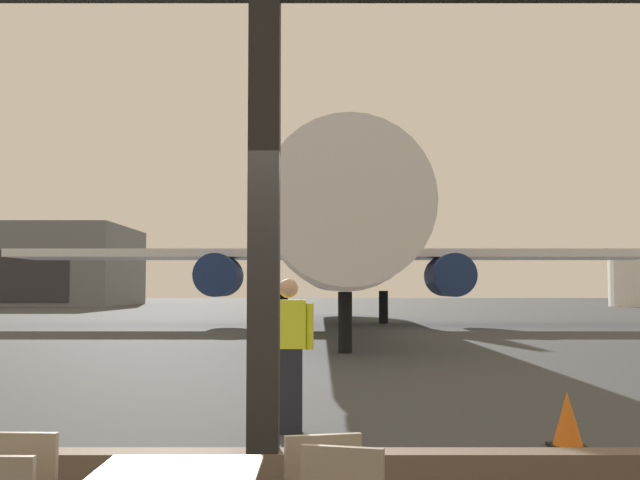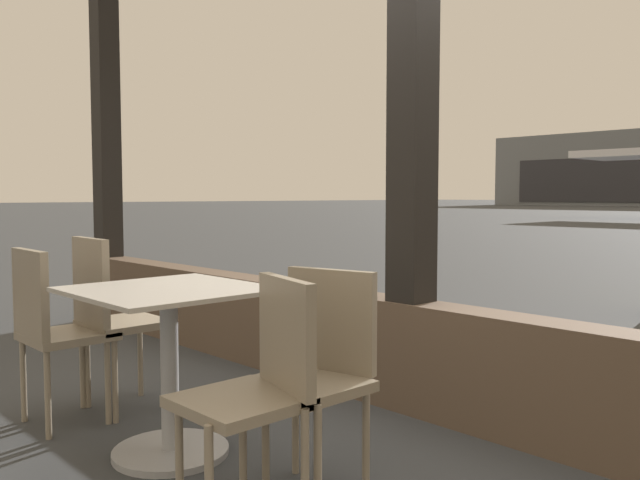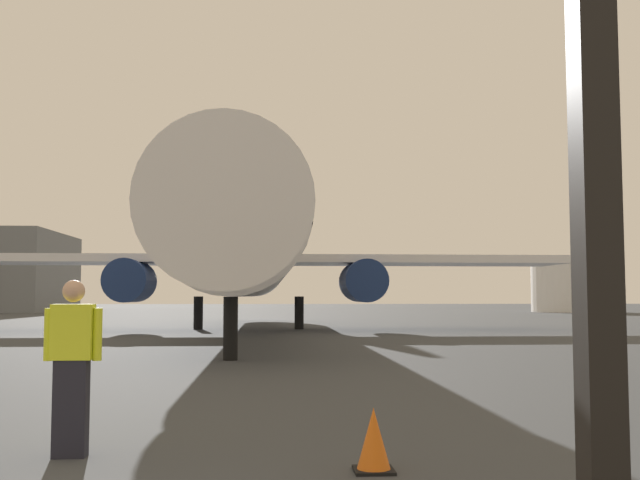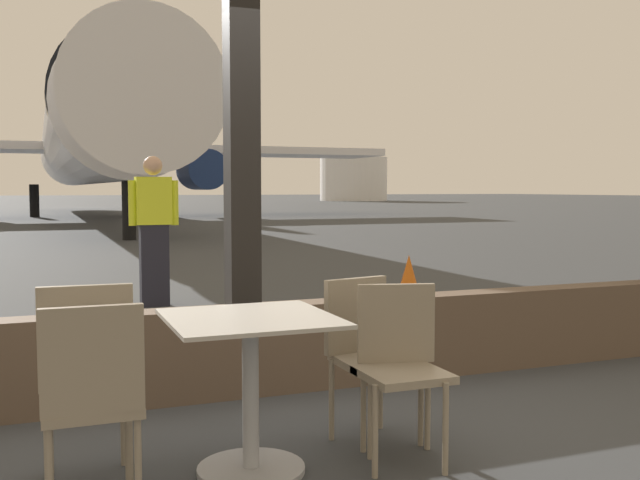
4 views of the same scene
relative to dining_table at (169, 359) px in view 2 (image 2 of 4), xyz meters
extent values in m
cube|color=brown|center=(0.32, 1.31, -0.14)|extent=(7.49, 0.24, 0.59)
cube|color=black|center=(-3.32, 1.31, 1.33)|extent=(0.20, 0.20, 3.54)
cube|color=black|center=(0.32, 1.31, 1.33)|extent=(0.20, 0.20, 3.54)
cube|color=#ADA89E|center=(0.00, 0.00, 0.31)|extent=(0.78, 0.78, 0.02)
cylinder|color=#9EA0A5|center=(0.00, 0.00, -0.07)|extent=(0.08, 0.08, 0.74)
cylinder|color=#9EA0A5|center=(0.00, 0.00, -0.42)|extent=(0.52, 0.52, 0.03)
cube|color=gray|center=(-0.74, 0.16, 0.03)|extent=(0.40, 0.40, 0.04)
cube|color=gray|center=(-0.75, -0.02, 0.28)|extent=(0.40, 0.06, 0.46)
cylinder|color=gray|center=(-0.90, 0.33, -0.20)|extent=(0.03, 0.03, 0.47)
cylinder|color=gray|center=(-0.56, 0.32, -0.20)|extent=(0.03, 0.03, 0.47)
cylinder|color=gray|center=(-0.91, -0.01, -0.20)|extent=(0.03, 0.03, 0.47)
cylinder|color=gray|center=(-0.58, -0.02, -0.20)|extent=(0.03, 0.03, 0.47)
cube|color=gray|center=(0.74, 0.16, 0.01)|extent=(0.40, 0.40, 0.04)
cube|color=gray|center=(0.70, 0.33, 0.23)|extent=(0.40, 0.13, 0.41)
cylinder|color=gray|center=(0.94, 0.03, -0.22)|extent=(0.03, 0.03, 0.44)
cylinder|color=gray|center=(0.61, -0.05, -0.22)|extent=(0.03, 0.03, 0.44)
cylinder|color=gray|center=(0.86, 0.36, -0.22)|extent=(0.03, 0.03, 0.44)
cylinder|color=gray|center=(0.53, 0.28, -0.22)|extent=(0.03, 0.03, 0.44)
cube|color=gray|center=(-0.74, -0.16, 0.01)|extent=(0.40, 0.40, 0.04)
cube|color=gray|center=(-0.74, -0.34, 0.25)|extent=(0.40, 0.05, 0.43)
cylinder|color=gray|center=(-0.91, 0.02, -0.21)|extent=(0.03, 0.03, 0.45)
cylinder|color=gray|center=(-0.57, 0.01, -0.21)|extent=(0.03, 0.03, 0.45)
cylinder|color=gray|center=(-0.91, -0.32, -0.21)|extent=(0.03, 0.03, 0.45)
cylinder|color=gray|center=(-0.57, -0.33, -0.21)|extent=(0.03, 0.03, 0.45)
cube|color=gray|center=(0.74, -0.16, 0.01)|extent=(0.40, 0.40, 0.04)
cube|color=gray|center=(0.79, 0.02, 0.23)|extent=(0.40, 0.14, 0.41)
cylinder|color=gray|center=(0.53, -0.27, -0.21)|extent=(0.03, 0.03, 0.45)
cylinder|color=gray|center=(0.95, -0.04, -0.21)|extent=(0.03, 0.03, 0.45)
cylinder|color=gray|center=(0.62, 0.05, -0.21)|extent=(0.03, 0.03, 0.45)
cube|color=slate|center=(-31.01, 79.38, 3.67)|extent=(22.74, 17.28, 8.22)
cube|color=#2D2D33|center=(-31.01, 70.69, 2.44)|extent=(15.92, 0.10, 4.93)
camera|label=1|loc=(0.68, -3.75, 1.18)|focal=44.23mm
camera|label=2|loc=(2.58, -1.50, 0.73)|focal=37.06mm
camera|label=3|loc=(2.26, -2.53, 1.14)|focal=42.75mm
camera|label=4|loc=(-0.93, -3.30, 0.93)|focal=40.81mm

